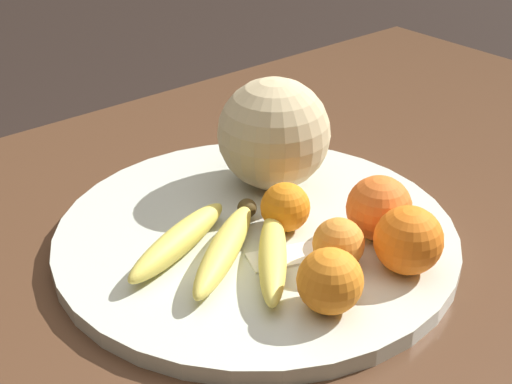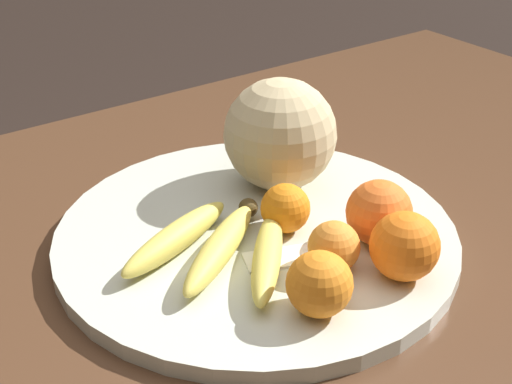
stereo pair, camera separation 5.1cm
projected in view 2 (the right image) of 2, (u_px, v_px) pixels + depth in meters
The scene contains 10 objects.
kitchen_table at pixel (259, 288), 0.93m from camera, with size 1.57×0.89×0.77m.
fruit_bowl at pixel (256, 235), 0.84m from camera, with size 0.47×0.47×0.02m.
melon at pixel (280, 134), 0.90m from camera, with size 0.14×0.14×0.14m.
banana_bunch at pixel (219, 245), 0.78m from camera, with size 0.22×0.21×0.03m.
orange_front_left at pixel (334, 247), 0.75m from camera, with size 0.06×0.06×0.06m.
orange_front_right at pixel (379, 213), 0.80m from camera, with size 0.08×0.08×0.08m.
orange_mid_center at pixel (405, 246), 0.74m from camera, with size 0.07×0.07×0.07m.
orange_back_left at pixel (319, 284), 0.69m from camera, with size 0.07×0.07×0.07m.
orange_back_right at pixel (283, 209), 0.82m from camera, with size 0.06×0.06×0.06m.
produce_tag at pixel (285, 257), 0.78m from camera, with size 0.10×0.07×0.00m.
Camera 2 is at (0.44, 0.61, 1.24)m, focal length 50.00 mm.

